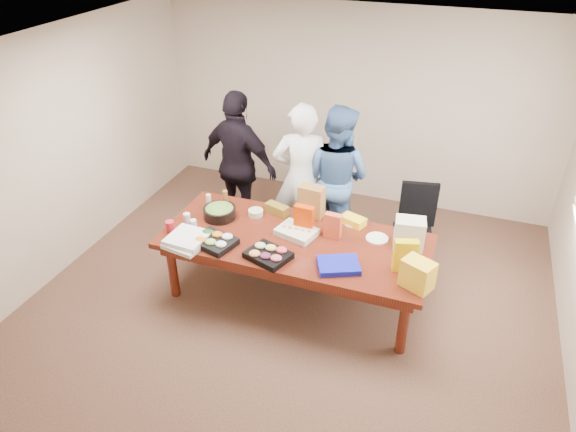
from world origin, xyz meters
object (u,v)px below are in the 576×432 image
at_px(office_chair, 413,233).
at_px(sheet_cake, 297,232).
at_px(conference_table, 295,268).
at_px(person_center, 301,178).
at_px(salad_bowl, 220,213).
at_px(person_right, 336,178).

xyz_separation_m(office_chair, sheet_cake, (-1.12, -0.85, 0.28)).
xyz_separation_m(conference_table, person_center, (-0.27, 1.00, 0.56)).
bearing_deg(salad_bowl, person_center, 52.85).
bearing_deg(sheet_cake, person_center, 120.78).
height_order(person_center, sheet_cake, person_center).
xyz_separation_m(person_center, salad_bowl, (-0.66, -0.87, -0.12)).
bearing_deg(sheet_cake, conference_table, -67.20).
bearing_deg(person_center, office_chair, 158.12).
bearing_deg(person_right, person_center, 42.99).
relative_size(office_chair, sheet_cake, 2.52).
xyz_separation_m(office_chair, salad_bowl, (-2.05, -0.81, 0.31)).
relative_size(person_right, sheet_cake, 4.57).
bearing_deg(office_chair, person_center, 166.74).
distance_m(conference_table, sheet_cake, 0.42).
bearing_deg(office_chair, person_right, 155.21).
relative_size(conference_table, person_center, 1.50).
bearing_deg(salad_bowl, conference_table, -7.69).
relative_size(conference_table, sheet_cake, 7.02).
bearing_deg(person_right, sheet_cake, 100.14).
bearing_deg(office_chair, sheet_cake, -153.50).
relative_size(conference_table, salad_bowl, 7.72).
xyz_separation_m(office_chair, person_center, (-1.39, 0.06, 0.43)).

